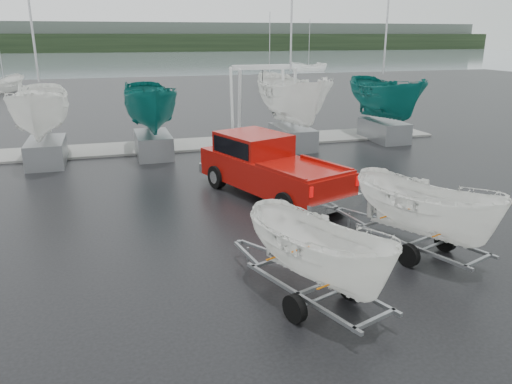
% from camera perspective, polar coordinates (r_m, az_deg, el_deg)
% --- Properties ---
extents(ground_plane, '(120.00, 120.00, 0.00)m').
position_cam_1_polar(ground_plane, '(14.49, -3.26, -5.42)').
color(ground_plane, black).
rests_on(ground_plane, ground).
extents(lake, '(300.00, 300.00, 0.00)m').
position_cam_1_polar(lake, '(113.18, -15.64, 14.05)').
color(lake, gray).
rests_on(lake, ground).
extents(dock, '(30.00, 3.00, 0.12)m').
position_cam_1_polar(dock, '(26.76, -9.85, 5.21)').
color(dock, gray).
rests_on(dock, ground).
extents(treeline, '(300.00, 8.00, 6.00)m').
position_cam_1_polar(treeline, '(183.04, -16.42, 16.03)').
color(treeline, black).
rests_on(treeline, ground).
extents(far_hill, '(300.00, 6.00, 10.00)m').
position_cam_1_polar(far_hill, '(191.02, -16.52, 16.66)').
color(far_hill, '#4C5651').
rests_on(far_hill, ground).
extents(pickup_truck, '(4.26, 6.85, 2.16)m').
position_cam_1_polar(pickup_truck, '(18.22, 1.15, 3.18)').
color(pickup_truck, maroon).
rests_on(pickup_truck, ground).
extents(trailer_hitched, '(2.33, 3.79, 4.86)m').
position_cam_1_polar(trailer_hitched, '(13.31, 19.31, 3.49)').
color(trailer_hitched, gray).
rests_on(trailer_hitched, ground).
extents(trailer_parked, '(2.30, 3.79, 4.62)m').
position_cam_1_polar(trailer_parked, '(10.20, 7.45, -0.48)').
color(trailer_parked, gray).
rests_on(trailer_parked, ground).
extents(boat_hoist, '(3.30, 2.18, 4.12)m').
position_cam_1_polar(boat_hoist, '(27.41, 0.73, 11.30)').
color(boat_hoist, silver).
rests_on(boat_hoist, ground).
extents(keelboat_0, '(2.46, 3.20, 10.63)m').
position_cam_1_polar(keelboat_0, '(24.21, -23.75, 11.99)').
color(keelboat_0, gray).
rests_on(keelboat_0, ground).
extents(keelboat_1, '(2.41, 3.20, 7.50)m').
position_cam_1_polar(keelboat_1, '(24.35, -12.13, 12.85)').
color(keelboat_1, gray).
rests_on(keelboat_1, ground).
extents(keelboat_2, '(2.68, 3.20, 10.86)m').
position_cam_1_polar(keelboat_2, '(25.73, 4.37, 14.43)').
color(keelboat_2, gray).
rests_on(keelboat_2, ground).
extents(keelboat_3, '(2.43, 3.20, 10.60)m').
position_cam_1_polar(keelboat_3, '(28.46, 14.88, 13.37)').
color(keelboat_3, gray).
rests_on(keelboat_3, ground).
extents(moored_boat_1, '(3.14, 3.18, 11.23)m').
position_cam_1_polar(moored_boat_1, '(59.32, -26.72, 10.25)').
color(moored_boat_1, white).
rests_on(moored_boat_1, ground).
extents(moored_boat_2, '(2.98, 3.04, 11.33)m').
position_cam_1_polar(moored_boat_2, '(56.54, 1.53, 11.80)').
color(moored_boat_2, white).
rests_on(moored_boat_2, ground).
extents(moored_boat_3, '(2.69, 2.64, 11.06)m').
position_cam_1_polar(moored_boat_3, '(83.33, 6.00, 13.56)').
color(moored_boat_3, white).
rests_on(moored_boat_3, ground).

